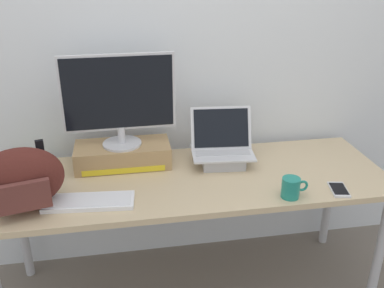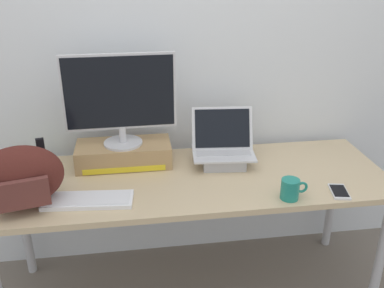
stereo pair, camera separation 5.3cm
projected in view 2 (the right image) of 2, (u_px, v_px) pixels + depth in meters
The scene contains 11 objects.
ground_plane at pixel (192, 288), 2.46m from camera, with size 20.00×20.00×0.00m, color #70665B.
back_wall at pixel (180, 44), 2.33m from camera, with size 7.00×0.10×2.60m, color silver.
desk at pixel (192, 188), 2.20m from camera, with size 1.98×0.69×0.72m.
toner_box_yellow at pixel (124, 154), 2.28m from camera, with size 0.49×0.23×0.12m.
desktop_monitor at pixel (120, 98), 2.15m from camera, with size 0.56×0.20×0.48m.
open_laptop at pixel (223, 153), 2.29m from camera, with size 0.34×0.26×0.28m.
external_keyboard at pixel (88, 200), 1.94m from camera, with size 0.41×0.18×0.02m.
messenger_backpack at pixel (20, 177), 1.87m from camera, with size 0.41×0.29×0.28m.
coffee_mug at pixel (291, 189), 1.96m from camera, with size 0.13×0.08×0.10m.
cell_phone at pixel (339, 192), 2.02m from camera, with size 0.10×0.15×0.01m.
plush_toy at pixel (40, 160), 2.23m from camera, with size 0.11×0.11×0.11m.
Camera 2 is at (-0.27, -1.89, 1.75)m, focal length 40.27 mm.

